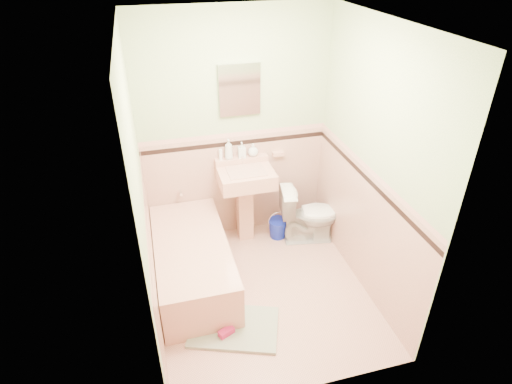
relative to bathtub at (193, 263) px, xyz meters
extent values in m
plane|color=#D9A18E|center=(0.63, -0.33, -0.23)|extent=(2.20, 2.20, 0.00)
plane|color=white|center=(0.63, -0.33, 2.27)|extent=(2.20, 2.20, 0.00)
plane|color=beige|center=(0.63, 0.77, 1.02)|extent=(2.50, 0.00, 2.50)
plane|color=beige|center=(0.63, -1.43, 1.02)|extent=(2.50, 0.00, 2.50)
plane|color=beige|center=(-0.37, -0.33, 1.02)|extent=(0.00, 2.50, 2.50)
plane|color=beige|center=(1.63, -0.33, 1.02)|extent=(0.00, 2.50, 2.50)
plane|color=#DBA693|center=(0.63, 0.76, 0.38)|extent=(2.00, 0.00, 2.00)
plane|color=#DBA693|center=(0.63, -1.42, 0.38)|extent=(2.00, 0.00, 2.00)
plane|color=#DBA693|center=(-0.36, -0.33, 0.38)|extent=(0.00, 2.20, 2.20)
plane|color=#DBA693|center=(1.62, -0.33, 0.38)|extent=(0.00, 2.20, 2.20)
plane|color=black|center=(0.63, 0.75, 0.90)|extent=(2.00, 0.00, 2.00)
plane|color=black|center=(0.63, -1.41, 0.90)|extent=(2.00, 0.00, 2.00)
plane|color=black|center=(-0.35, -0.33, 0.89)|extent=(0.00, 2.20, 2.20)
plane|color=black|center=(1.61, -0.33, 0.89)|extent=(0.00, 2.20, 2.20)
plane|color=#D99C8F|center=(0.63, 0.75, 0.99)|extent=(2.00, 0.00, 2.00)
plane|color=#D99C8F|center=(0.63, -1.41, 0.99)|extent=(2.00, 0.00, 2.00)
plane|color=#D99C8F|center=(-0.35, -0.33, 1.00)|extent=(0.00, 2.20, 2.20)
plane|color=#D99C8F|center=(1.61, -0.33, 1.00)|extent=(0.00, 2.20, 2.20)
cube|color=tan|center=(0.00, 0.00, 0.00)|extent=(0.70, 1.50, 0.45)
cylinder|color=silver|center=(0.00, 0.72, 0.41)|extent=(0.04, 0.12, 0.04)
cylinder|color=silver|center=(0.68, 0.67, 0.72)|extent=(0.02, 0.02, 0.10)
cube|color=white|center=(0.68, 0.74, 1.47)|extent=(0.42, 0.04, 0.52)
cube|color=tan|center=(1.10, 0.73, 0.72)|extent=(0.13, 0.07, 0.04)
imported|color=#B2B2B2|center=(0.54, 0.71, 0.85)|extent=(0.09, 0.09, 0.22)
imported|color=#B2B2B2|center=(0.68, 0.71, 0.83)|extent=(0.08, 0.08, 0.17)
imported|color=#B2B2B2|center=(0.81, 0.71, 0.81)|extent=(0.12, 0.12, 0.14)
cylinder|color=white|center=(0.46, 0.71, 0.80)|extent=(0.05, 0.05, 0.12)
imported|color=white|center=(1.37, 0.36, 0.11)|extent=(0.71, 0.48, 0.67)
cube|color=gray|center=(0.26, -0.71, -0.21)|extent=(0.90, 0.75, 0.03)
cube|color=#BF1E59|center=(0.17, -0.78, -0.17)|extent=(0.15, 0.12, 0.06)
camera|label=1|loc=(-0.24, -3.31, 2.80)|focal=30.03mm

